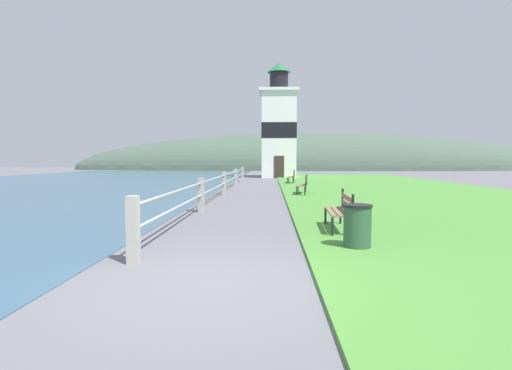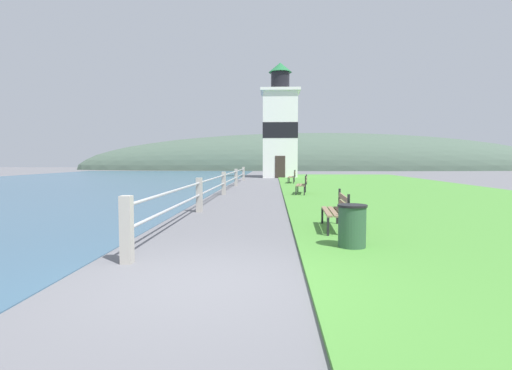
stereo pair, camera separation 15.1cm
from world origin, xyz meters
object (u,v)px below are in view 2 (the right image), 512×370
(park_bench_midway, at_px, (303,184))
(lighthouse, at_px, (280,128))
(park_bench_far, at_px, (293,176))
(park_bench_near, at_px, (337,209))
(trash_bin, at_px, (352,227))

(park_bench_midway, height_order, lighthouse, lighthouse)
(lighthouse, bearing_deg, park_bench_far, -85.81)
(park_bench_near, height_order, trash_bin, park_bench_near)
(lighthouse, xyz_separation_m, trash_bin, (0.82, -30.09, -4.14))
(park_bench_midway, relative_size, lighthouse, 0.16)
(trash_bin, bearing_deg, park_bench_near, 89.29)
(park_bench_far, bearing_deg, lighthouse, -80.81)
(park_bench_near, xyz_separation_m, lighthouse, (-0.84, 28.23, 4.03))
(park_bench_far, relative_size, lighthouse, 0.16)
(lighthouse, bearing_deg, trash_bin, -88.44)
(park_bench_near, bearing_deg, park_bench_far, -86.84)
(lighthouse, bearing_deg, park_bench_midway, -87.64)
(trash_bin, bearing_deg, park_bench_far, 90.29)
(park_bench_near, bearing_deg, trash_bin, 92.06)
(park_bench_near, relative_size, lighthouse, 0.16)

